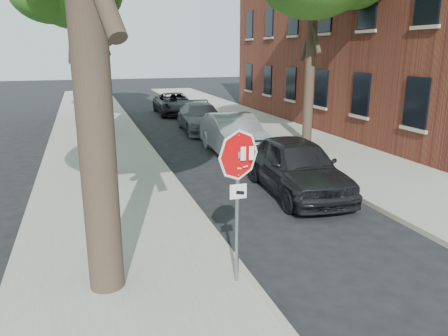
% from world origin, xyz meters
% --- Properties ---
extents(ground, '(120.00, 120.00, 0.00)m').
position_xyz_m(ground, '(0.00, 0.00, 0.00)').
color(ground, black).
rests_on(ground, ground).
extents(sidewalk_left, '(4.00, 55.00, 0.12)m').
position_xyz_m(sidewalk_left, '(-2.50, 12.00, 0.06)').
color(sidewalk_left, gray).
rests_on(sidewalk_left, ground).
extents(sidewalk_right, '(4.00, 55.00, 0.12)m').
position_xyz_m(sidewalk_right, '(6.00, 12.00, 0.06)').
color(sidewalk_right, gray).
rests_on(sidewalk_right, ground).
extents(curb_left, '(0.12, 55.00, 0.13)m').
position_xyz_m(curb_left, '(-0.45, 12.00, 0.07)').
color(curb_left, '#9E9384').
rests_on(curb_left, ground).
extents(curb_right, '(0.12, 55.00, 0.13)m').
position_xyz_m(curb_right, '(3.95, 12.00, 0.07)').
color(curb_right, '#9E9384').
rests_on(curb_right, ground).
extents(stop_sign, '(0.76, 0.34, 2.61)m').
position_xyz_m(stop_sign, '(-0.70, -0.03, 1.95)').
color(stop_sign, gray).
rests_on(stop_sign, sidewalk_left).
extents(car_a, '(2.16, 4.74, 1.58)m').
position_xyz_m(car_a, '(2.60, 4.32, 0.79)').
color(car_a, black).
rests_on(car_a, ground).
extents(car_b, '(1.77, 4.77, 1.56)m').
position_xyz_m(car_b, '(2.48, 9.30, 0.78)').
color(car_b, gray).
rests_on(car_b, ground).
extents(car_c, '(2.25, 4.90, 1.39)m').
position_xyz_m(car_c, '(2.60, 14.63, 0.69)').
color(car_c, '#494A4E').
rests_on(car_c, ground).
extents(car_d, '(2.32, 4.87, 1.34)m').
position_xyz_m(car_d, '(2.60, 21.09, 0.67)').
color(car_d, black).
rests_on(car_d, ground).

